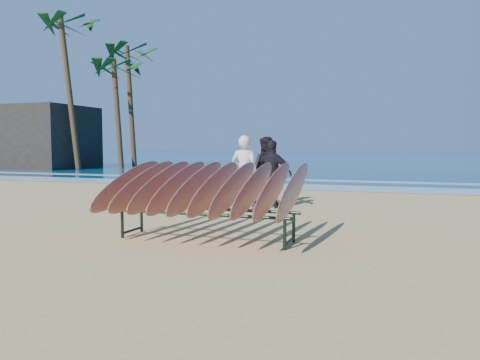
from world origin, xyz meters
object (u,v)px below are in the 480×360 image
(palm_left, at_px, (68,27))
(person_white, at_px, (244,172))
(surfboard_rack, at_px, (206,188))
(palm_mid, at_px, (117,70))
(person_dark_b, at_px, (272,174))
(person_dark_a, at_px, (268,171))
(palm_right, at_px, (130,56))
(building, at_px, (23,138))

(palm_left, bearing_deg, person_white, -39.87)
(surfboard_rack, distance_m, palm_left, 25.98)
(surfboard_rack, height_order, palm_mid, palm_mid)
(palm_left, distance_m, palm_mid, 3.90)
(person_dark_b, distance_m, palm_left, 23.23)
(surfboard_rack, distance_m, person_white, 4.03)
(person_white, bearing_deg, palm_mid, -49.73)
(person_dark_b, bearing_deg, person_white, 34.25)
(palm_left, xyz_separation_m, palm_mid, (2.14, 2.13, -2.47))
(person_white, xyz_separation_m, person_dark_a, (0.37, 0.94, -0.01))
(palm_right, bearing_deg, surfboard_rack, -55.44)
(person_white, relative_size, palm_mid, 0.25)
(palm_mid, bearing_deg, person_white, -47.95)
(person_dark_a, height_order, palm_mid, palm_mid)
(person_dark_b, height_order, palm_left, palm_left)
(person_white, bearing_deg, person_dark_a, -113.16)
(palm_left, relative_size, palm_right, 1.09)
(person_dark_a, height_order, palm_right, palm_right)
(person_dark_a, distance_m, palm_right, 25.64)
(person_dark_b, bearing_deg, palm_left, -35.04)
(surfboard_rack, height_order, palm_right, palm_right)
(palm_right, bearing_deg, building, -147.13)
(person_dark_b, bearing_deg, palm_right, -46.80)
(person_white, distance_m, person_dark_a, 1.00)
(surfboard_rack, height_order, palm_left, palm_left)
(building, height_order, palm_left, palm_left)
(person_dark_b, bearing_deg, palm_mid, -43.04)
(palm_left, height_order, palm_mid, palm_left)
(palm_left, bearing_deg, surfboard_rack, -46.05)
(surfboard_rack, relative_size, palm_left, 0.32)
(person_dark_b, xyz_separation_m, building, (-22.67, 15.06, 1.28))
(surfboard_rack, xyz_separation_m, building, (-22.66, 19.43, 1.26))
(surfboard_rack, height_order, building, building)
(surfboard_rack, xyz_separation_m, palm_mid, (-14.97, 19.88, 5.73))
(palm_left, relative_size, palm_mid, 1.33)
(surfboard_rack, relative_size, palm_mid, 0.43)
(surfboard_rack, xyz_separation_m, palm_left, (-17.11, 17.75, 8.20))
(person_white, xyz_separation_m, palm_left, (-16.48, 13.76, 8.16))
(palm_mid, relative_size, palm_right, 0.82)
(surfboard_rack, relative_size, person_dark_a, 1.71)
(person_dark_a, bearing_deg, building, 146.75)
(surfboard_rack, distance_m, person_dark_b, 4.37)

